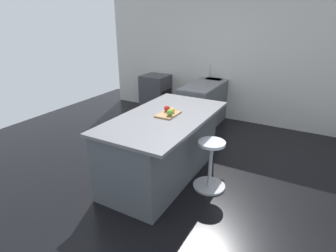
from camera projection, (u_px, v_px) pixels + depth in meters
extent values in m
plane|color=black|center=(155.00, 170.00, 4.24)|extent=(7.35, 7.35, 0.00)
cube|color=beige|center=(222.00, 58.00, 6.01)|extent=(0.12, 5.65, 2.67)
cube|color=#4C5156|center=(210.00, 101.00, 6.10)|extent=(2.10, 0.60, 0.87)
cube|color=slate|center=(211.00, 81.00, 5.93)|extent=(2.10, 0.60, 0.03)
cube|color=#38383D|center=(215.00, 81.00, 6.16)|extent=(0.44, 0.36, 0.12)
cylinder|color=#B7B7BC|center=(209.00, 71.00, 6.15)|extent=(0.02, 0.02, 0.28)
cube|color=#38383D|center=(156.00, 93.00, 6.73)|extent=(0.60, 0.60, 0.87)
cube|color=black|center=(167.00, 96.00, 6.61)|extent=(0.44, 0.01, 0.32)
cube|color=#4C5156|center=(162.00, 147.00, 3.95)|extent=(1.96, 0.89, 0.90)
cube|color=slate|center=(165.00, 117.00, 3.75)|extent=(2.02, 1.09, 0.04)
cylinder|color=#B7B7BC|center=(209.00, 186.00, 3.82)|extent=(0.44, 0.44, 0.03)
cylinder|color=#B7B7BC|center=(210.00, 166.00, 3.70)|extent=(0.05, 0.05, 0.63)
cylinder|color=silver|center=(212.00, 143.00, 3.57)|extent=(0.36, 0.36, 0.04)
cube|color=olive|center=(168.00, 114.00, 3.77)|extent=(0.36, 0.24, 0.02)
sphere|color=red|center=(167.00, 108.00, 3.84)|extent=(0.08, 0.08, 0.08)
sphere|color=gold|center=(172.00, 110.00, 3.78)|extent=(0.07, 0.07, 0.07)
sphere|color=#609E2D|center=(170.00, 113.00, 3.67)|extent=(0.09, 0.09, 0.09)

